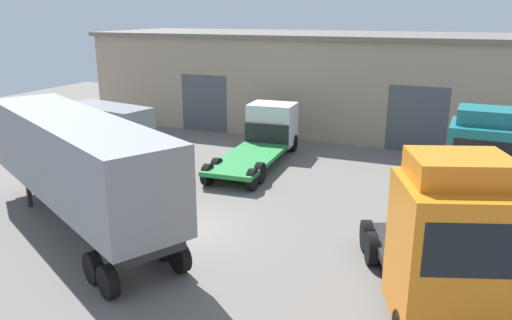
# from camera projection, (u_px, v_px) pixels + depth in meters

# --- Properties ---
(ground_plane) EXTENTS (60.00, 60.00, 0.00)m
(ground_plane) POSITION_uv_depth(u_px,v_px,m) (180.00, 231.00, 17.52)
(ground_plane) COLOR slate
(warehouse_building) EXTENTS (30.12, 9.67, 6.10)m
(warehouse_building) POSITION_uv_depth(u_px,v_px,m) (323.00, 80.00, 33.10)
(warehouse_building) COLOR tan
(warehouse_building) RESTS_ON ground_plane
(tractor_unit_orange) EXTENTS (4.43, 6.63, 4.40)m
(tractor_unit_orange) POSITION_uv_depth(u_px,v_px,m) (447.00, 248.00, 11.63)
(tractor_unit_orange) COLOR orange
(tractor_unit_orange) RESTS_ON ground_plane
(container_trailer_blue) EXTENTS (11.05, 7.48, 4.04)m
(container_trailer_blue) POSITION_uv_depth(u_px,v_px,m) (76.00, 160.00, 16.89)
(container_trailer_blue) COLOR gray
(container_trailer_blue) RESTS_ON ground_plane
(flatbed_truck_white) EXTENTS (2.84, 7.85, 2.68)m
(flatbed_truck_white) POSITION_uv_depth(u_px,v_px,m) (266.00, 134.00, 26.04)
(flatbed_truck_white) COLOR silver
(flatbed_truck_white) RESTS_ON ground_plane
(tractor_unit_teal) EXTENTS (2.68, 6.24, 3.93)m
(tractor_unit_teal) POSITION_uv_depth(u_px,v_px,m) (482.00, 160.00, 19.42)
(tractor_unit_teal) COLOR #197075
(tractor_unit_teal) RESTS_ON ground_plane
(delivery_van_grey) EXTENTS (5.30, 2.95, 2.76)m
(delivery_van_grey) POSITION_uv_depth(u_px,v_px,m) (107.00, 129.00, 26.08)
(delivery_van_grey) COLOR gray
(delivery_van_grey) RESTS_ON ground_plane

